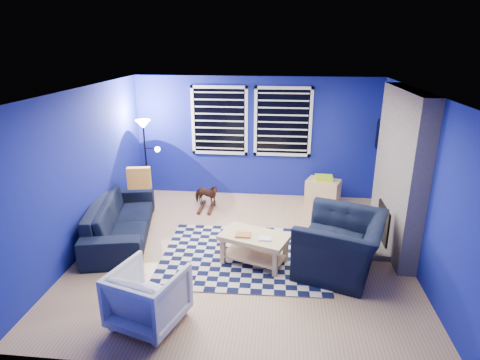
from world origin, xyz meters
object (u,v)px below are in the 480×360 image
Objects in this scene: tv at (383,139)px; coffee_table at (254,243)px; rocking_horse at (206,195)px; cabinet at (323,192)px; armchair_bent at (148,296)px; sofa at (121,219)px; armchair_big at (341,244)px; floor_lamp at (145,136)px.

coffee_table is (-2.25, -2.36, -1.06)m from tv.
cabinet is at bearing -62.40° from rocking_horse.
armchair_bent is 1.45× the size of rocking_horse.
sofa is at bearing -132.68° from cabinet.
tv is 0.78× the size of armchair_big.
tv is 4.98m from sofa.
armchair_big is (-1.02, -2.42, -0.99)m from tv.
sofa is 2.91× the size of armchair_bent.
armchair_big is at bearing -112.79° from tv.
sofa is 1.79× the size of armchair_big.
rocking_horse is (-2.33, 1.99, -0.12)m from armchair_big.
tv reaches higher than rocking_horse.
sofa reaches higher than rocking_horse.
sofa is 2.05× the size of coffee_table.
tv reaches higher than sofa.
armchair_bent is 3.40m from rocking_horse.
coffee_table is at bearing -133.66° from tv.
cabinet is (1.21, 2.41, -0.06)m from coffee_table.
armchair_big reaches higher than armchair_bent.
armchair_big is 1.72× the size of cabinet.
tv is 1.85× the size of rocking_horse.
sofa reaches higher than cabinet.
tv is 0.44× the size of sofa.
armchair_bent is 3.97m from floor_lamp.
floor_lamp is at bearing 94.71° from rocking_horse.
floor_lamp is (-1.19, 3.64, 1.04)m from armchair_bent.
coffee_table is 3.36m from floor_lamp.
coffee_table is (2.29, -0.62, 0.00)m from sofa.
sofa is at bearing -82.21° from armchair_big.
coffee_table is (1.13, 1.46, -0.02)m from armchair_bent.
tv is at bearing 175.93° from armchair_big.
armchair_big is 3.07m from rocking_horse.
armchair_bent is at bearing -127.69° from coffee_table.
floor_lamp reaches higher than coffee_table.
tv is 2.80m from armchair_big.
armchair_big is 2.75m from armchair_bent.
armchair_bent reaches higher than cabinet.
armchair_bent is 1.06× the size of cabinet.
rocking_horse is at bearing -73.06° from armchair_bent.
coffee_table is 2.70m from cabinet.
tv reaches higher than cabinet.
tv reaches higher than armchair_bent.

